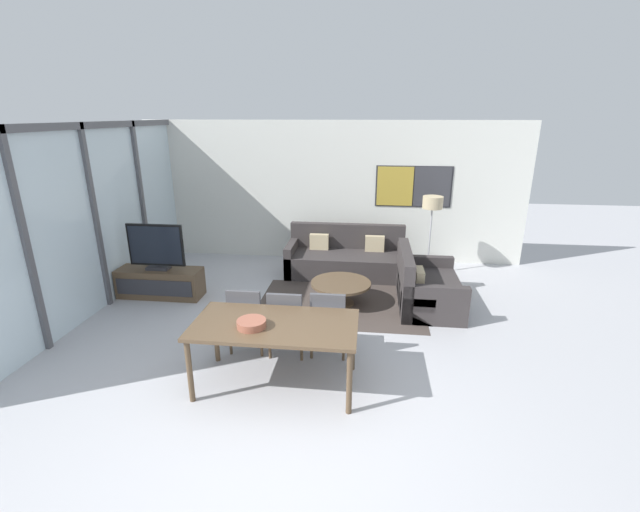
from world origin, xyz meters
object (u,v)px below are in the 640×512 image
(floor_lamp, at_px, (432,208))
(dining_chair_right, at_px, (329,319))
(sofa_side, at_px, (423,289))
(dining_table, at_px, (275,329))
(tv_console, at_px, (160,283))
(dining_chair_left, at_px, (247,315))
(dining_chair_centre, at_px, (287,319))
(television, at_px, (156,248))
(fruit_bowl, at_px, (251,323))
(sofa_main, at_px, (346,259))
(coffee_table, at_px, (341,288))

(floor_lamp, bearing_deg, dining_chair_right, -117.47)
(sofa_side, bearing_deg, dining_table, 141.52)
(sofa_side, bearing_deg, tv_console, 92.04)
(dining_chair_left, xyz_separation_m, dining_chair_centre, (0.51, -0.04, 0.00))
(television, relative_size, floor_lamp, 0.62)
(television, distance_m, dining_table, 3.29)
(fruit_bowl, bearing_deg, sofa_main, 78.22)
(dining_chair_centre, bearing_deg, sofa_side, 42.40)
(television, bearing_deg, sofa_main, 26.01)
(tv_console, height_order, sofa_side, sofa_side)
(tv_console, distance_m, dining_chair_left, 2.46)
(dining_table, bearing_deg, tv_console, 138.06)
(dining_chair_left, relative_size, dining_chair_centre, 1.00)
(coffee_table, bearing_deg, dining_chair_right, -91.82)
(dining_table, bearing_deg, dining_chair_left, 127.01)
(dining_chair_right, height_order, floor_lamp, floor_lamp)
(television, distance_m, dining_chair_right, 3.33)
(tv_console, relative_size, fruit_bowl, 4.45)
(sofa_main, relative_size, dining_chair_right, 2.51)
(coffee_table, distance_m, dining_chair_centre, 1.69)
(dining_chair_left, xyz_separation_m, dining_chair_right, (1.03, 0.02, 0.00))
(dining_chair_centre, bearing_deg, dining_chair_left, 175.72)
(dining_table, height_order, dining_chair_centre, dining_chair_centre)
(television, distance_m, sofa_side, 4.35)
(dining_chair_left, distance_m, floor_lamp, 4.12)
(tv_console, height_order, floor_lamp, floor_lamp)
(dining_chair_centre, xyz_separation_m, fruit_bowl, (-0.22, -0.76, 0.32))
(dining_table, relative_size, fruit_bowl, 5.73)
(television, distance_m, floor_lamp, 4.83)
(tv_console, bearing_deg, dining_table, -41.94)
(dining_chair_left, relative_size, dining_chair_right, 1.00)
(sofa_main, relative_size, dining_table, 1.24)
(fruit_bowl, bearing_deg, television, 133.82)
(tv_console, distance_m, dining_chair_right, 3.32)
(sofa_main, xyz_separation_m, fruit_bowl, (-0.79, -3.78, 0.53))
(tv_console, distance_m, dining_table, 3.31)
(sofa_side, bearing_deg, fruit_bowl, 139.68)
(tv_console, bearing_deg, coffee_table, 0.62)
(floor_lamp, bearing_deg, dining_table, -119.22)
(sofa_main, xyz_separation_m, sofa_side, (1.30, -1.31, -0.00))
(dining_table, height_order, fruit_bowl, fruit_bowl)
(dining_chair_left, distance_m, dining_chair_centre, 0.52)
(tv_console, xyz_separation_m, sofa_main, (3.01, 1.47, 0.04))
(sofa_main, height_order, fruit_bowl, sofa_main)
(tv_console, height_order, sofa_main, sofa_main)
(tv_console, relative_size, television, 1.49)
(dining_chair_centre, relative_size, fruit_bowl, 2.83)
(coffee_table, distance_m, fruit_bowl, 2.53)
(coffee_table, height_order, dining_table, dining_table)
(dining_table, bearing_deg, sofa_side, 51.52)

